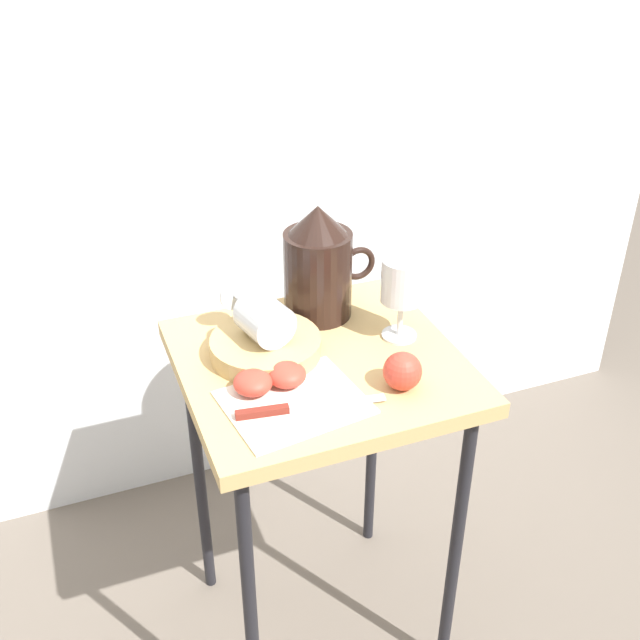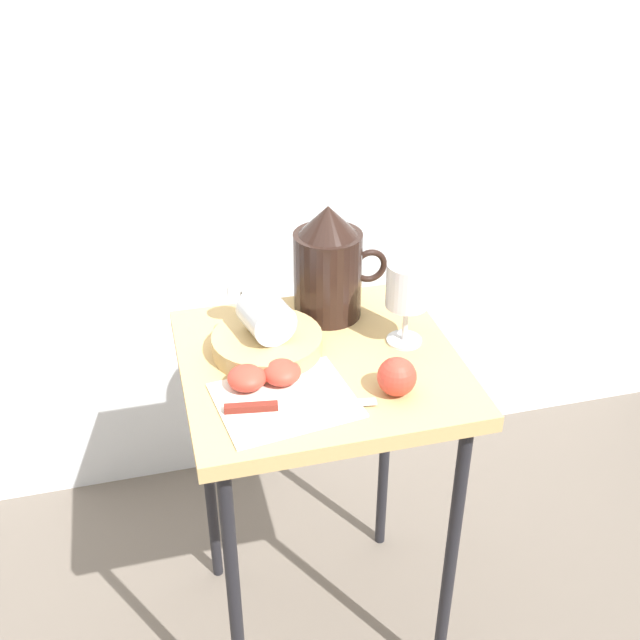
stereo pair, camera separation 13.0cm
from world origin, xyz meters
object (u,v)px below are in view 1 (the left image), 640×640
at_px(table, 320,396).
at_px(apple_half_left, 253,383).
at_px(apple_half_right, 287,375).
at_px(apple_whole, 403,371).
at_px(pitcher, 318,272).
at_px(knife, 289,409).
at_px(wine_glass_tipped_near, 263,318).
at_px(wine_glass_upright, 402,285).
at_px(basket_tray, 266,347).

distance_m(table, apple_half_left, 0.18).
distance_m(apple_half_right, apple_whole, 0.19).
bearing_deg(apple_half_right, apple_half_left, -178.48).
height_order(table, apple_half_left, apple_half_left).
height_order(table, pitcher, pitcher).
bearing_deg(table, knife, -129.11).
height_order(wine_glass_tipped_near, apple_whole, wine_glass_tipped_near).
height_order(table, knife, knife).
height_order(wine_glass_upright, apple_whole, wine_glass_upright).
relative_size(apple_half_left, apple_half_right, 1.00).
bearing_deg(pitcher, apple_half_left, -133.57).
bearing_deg(wine_glass_tipped_near, table, -30.10).
distance_m(basket_tray, apple_whole, 0.25).
bearing_deg(table, apple_half_right, -146.46).
distance_m(pitcher, apple_whole, 0.28).
bearing_deg(pitcher, apple_half_right, -123.61).
bearing_deg(basket_tray, wine_glass_tipped_near, 103.79).
distance_m(apple_half_right, knife, 0.08).
xyz_separation_m(wine_glass_upright, knife, (-0.26, -0.14, -0.10)).
bearing_deg(knife, basket_tray, 84.46).
height_order(apple_half_right, knife, apple_half_right).
distance_m(wine_glass_upright, apple_whole, 0.17).
bearing_deg(basket_tray, table, -28.43).
bearing_deg(apple_half_left, knife, -62.29).
bearing_deg(apple_half_right, wine_glass_tipped_near, 93.50).
distance_m(pitcher, wine_glass_upright, 0.17).
distance_m(wine_glass_tipped_near, apple_half_right, 0.11).
bearing_deg(apple_half_right, wine_glass_upright, 16.04).
bearing_deg(wine_glass_tipped_near, knife, -95.12).
xyz_separation_m(apple_half_left, apple_half_right, (0.06, 0.00, 0.00)).
height_order(apple_half_left, apple_whole, apple_whole).
bearing_deg(wine_glass_tipped_near, apple_whole, -43.93).
relative_size(wine_glass_tipped_near, apple_half_left, 2.45).
bearing_deg(apple_half_right, knife, -106.91).
bearing_deg(apple_whole, apple_half_right, 157.37).
height_order(table, wine_glass_upright, wine_glass_upright).
xyz_separation_m(pitcher, apple_half_left, (-0.19, -0.20, -0.07)).
height_order(pitcher, apple_half_left, pitcher).
bearing_deg(table, apple_whole, -52.48).
distance_m(table, knife, 0.18).
xyz_separation_m(basket_tray, wine_glass_tipped_near, (-0.00, 0.00, 0.06)).
height_order(wine_glass_tipped_near, apple_half_left, wine_glass_tipped_near).
bearing_deg(wine_glass_tipped_near, pitcher, 35.08).
height_order(basket_tray, wine_glass_upright, wine_glass_upright).
bearing_deg(basket_tray, wine_glass_upright, -6.70).
bearing_deg(table, basket_tray, 151.57).
distance_m(table, wine_glass_upright, 0.25).
relative_size(basket_tray, apple_whole, 3.01).
xyz_separation_m(wine_glass_tipped_near, knife, (-0.02, -0.17, -0.07)).
bearing_deg(pitcher, table, -109.97).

